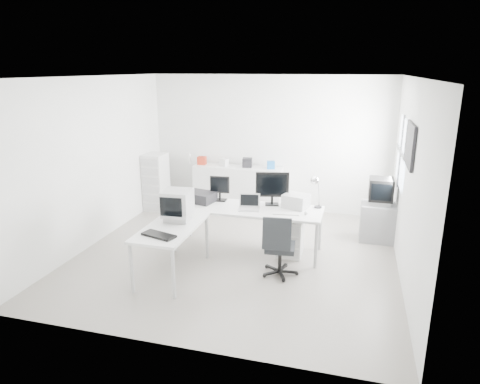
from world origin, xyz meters
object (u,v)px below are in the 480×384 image
(main_desk, at_px, (247,229))
(lcd_monitor_small, at_px, (220,189))
(drawer_pedestal, at_px, (290,237))
(inkjet_printer, at_px, (200,197))
(lcd_monitor_large, at_px, (272,188))
(laser_printer, at_px, (296,201))
(sideboard, at_px, (238,188))
(side_desk, at_px, (172,250))
(laptop, at_px, (249,203))
(crt_monitor, at_px, (177,204))
(office_chair, at_px, (280,244))
(tv_cabinet, at_px, (378,222))
(crt_tv, at_px, (381,192))
(filing_cabinet, at_px, (156,182))

(main_desk, height_order, lcd_monitor_small, lcd_monitor_small)
(drawer_pedestal, bearing_deg, inkjet_printer, 178.15)
(lcd_monitor_large, height_order, laser_printer, lcd_monitor_large)
(inkjet_printer, distance_m, sideboard, 1.99)
(side_desk, distance_m, lcd_monitor_small, 1.50)
(side_desk, relative_size, lcd_monitor_large, 2.48)
(laptop, bearing_deg, inkjet_printer, 157.42)
(crt_monitor, bearing_deg, drawer_pedestal, 26.78)
(inkjet_printer, relative_size, office_chair, 0.50)
(lcd_monitor_large, relative_size, tv_cabinet, 0.85)
(laser_printer, xyz_separation_m, crt_tv, (1.34, 0.83, 0.03))
(side_desk, bearing_deg, tv_cabinet, 36.16)
(inkjet_printer, height_order, filing_cabinet, filing_cabinet)
(lcd_monitor_small, bearing_deg, drawer_pedestal, -12.87)
(laser_printer, relative_size, sideboard, 0.20)
(main_desk, distance_m, inkjet_printer, 0.97)
(inkjet_printer, xyz_separation_m, sideboard, (0.12, 1.95, -0.37))
(lcd_monitor_large, distance_m, laser_printer, 0.44)
(side_desk, xyz_separation_m, lcd_monitor_large, (1.20, 1.35, 0.66))
(drawer_pedestal, height_order, inkjet_printer, inkjet_printer)
(crt_monitor, height_order, tv_cabinet, crt_monitor)
(main_desk, height_order, inkjet_printer, inkjet_printer)
(laptop, bearing_deg, office_chair, -54.25)
(office_chair, height_order, tv_cabinet, office_chair)
(side_desk, height_order, lcd_monitor_large, lcd_monitor_large)
(lcd_monitor_small, relative_size, laptop, 1.16)
(drawer_pedestal, relative_size, lcd_monitor_small, 1.44)
(inkjet_printer, bearing_deg, lcd_monitor_large, 20.08)
(office_chair, bearing_deg, laptop, 130.36)
(tv_cabinet, bearing_deg, main_desk, -153.36)
(side_desk, relative_size, laser_printer, 3.69)
(side_desk, bearing_deg, laptop, 48.01)
(laser_printer, distance_m, tv_cabinet, 1.66)
(side_desk, height_order, lcd_monitor_small, lcd_monitor_small)
(side_desk, height_order, inkjet_printer, inkjet_printer)
(crt_monitor, bearing_deg, crt_tv, 29.49)
(tv_cabinet, bearing_deg, inkjet_printer, -162.13)
(lcd_monitor_small, distance_m, lcd_monitor_large, 0.90)
(crt_tv, bearing_deg, drawer_pedestal, -144.31)
(laser_printer, bearing_deg, laptop, -138.56)
(lcd_monitor_small, xyz_separation_m, crt_tv, (2.64, 0.80, -0.07))
(side_desk, distance_m, filing_cabinet, 3.14)
(main_desk, xyz_separation_m, side_desk, (-0.85, -1.10, 0.00))
(crt_monitor, height_order, office_chair, crt_monitor)
(main_desk, relative_size, lcd_monitor_large, 4.26)
(sideboard, bearing_deg, side_desk, -92.19)
(crt_monitor, bearing_deg, laser_printer, 30.41)
(lcd_monitor_large, bearing_deg, laptop, -143.37)
(tv_cabinet, relative_size, sideboard, 0.35)
(tv_cabinet, bearing_deg, sideboard, 160.38)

